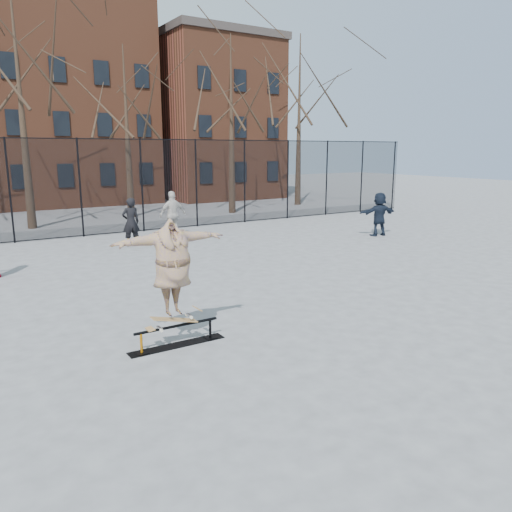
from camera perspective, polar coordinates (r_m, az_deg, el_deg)
ground at (r=10.77m, az=5.48°, el=-7.16°), size 100.00×100.00×0.00m
skate_rail at (r=9.40m, az=-9.00°, el=-9.17°), size 1.84×0.28×0.41m
skateboard at (r=9.28m, az=-9.31°, el=-7.47°), size 0.94×0.22×0.11m
skater at (r=9.01m, az=-9.51°, el=-1.90°), size 2.15×0.61×1.75m
bystander_black at (r=19.11m, az=-14.11°, el=3.78°), size 0.66×0.43×1.79m
bystander_white at (r=20.57m, az=-9.49°, el=4.70°), size 1.13×0.50×1.90m
bystander_navy at (r=21.38m, az=13.90°, el=4.67°), size 1.75×0.83×1.81m
fence at (r=21.96m, az=-15.92°, el=7.77°), size 34.03×0.07×4.00m
tree_row at (r=26.14m, az=-19.96°, el=19.81°), size 33.66×7.46×10.67m
rowhouses at (r=34.80m, az=-21.56°, el=15.46°), size 29.00×7.00×13.00m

